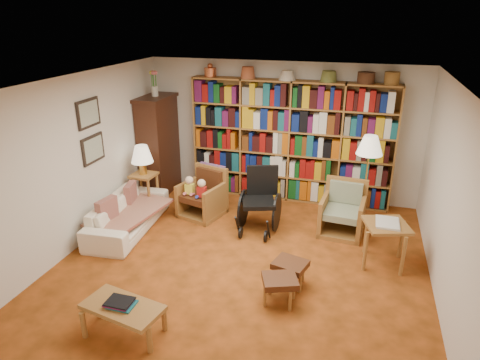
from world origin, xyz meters
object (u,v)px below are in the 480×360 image
at_px(footstool_b, 280,282).
at_px(footstool_a, 290,266).
at_px(side_table_lamp, 144,184).
at_px(coffee_table, 123,309).
at_px(side_table_papers, 386,230).
at_px(armchair_leather, 204,195).
at_px(floor_lamp, 370,149).
at_px(armchair_sage, 342,212).
at_px(sofa, 128,214).
at_px(wheelchair, 260,202).

bearing_deg(footstool_b, footstool_a, 81.53).
bearing_deg(side_table_lamp, coffee_table, -66.17).
bearing_deg(footstool_b, side_table_papers, 45.95).
relative_size(armchair_leather, floor_lamp, 0.55).
bearing_deg(armchair_sage, footstool_a, -107.46).
bearing_deg(armchair_sage, sofa, -164.32).
height_order(wheelchair, side_table_papers, wheelchair).
xyz_separation_m(footstool_a, footstool_b, (-0.06, -0.38, 0.00)).
distance_m(wheelchair, footstool_a, 1.61).
relative_size(footstool_b, coffee_table, 0.54).
height_order(side_table_lamp, armchair_leather, armchair_leather).
xyz_separation_m(armchair_sage, coffee_table, (-2.11, -3.10, 0.01)).
xyz_separation_m(sofa, wheelchair, (2.02, 0.64, 0.20)).
xyz_separation_m(armchair_leather, floor_lamp, (2.66, 0.29, 0.98)).
height_order(sofa, side_table_papers, side_table_papers).
height_order(armchair_leather, side_table_papers, armchair_leather).
bearing_deg(coffee_table, armchair_leather, 94.51).
distance_m(armchair_sage, wheelchair, 1.33).
xyz_separation_m(armchair_leather, wheelchair, (1.06, -0.26, 0.12)).
bearing_deg(sofa, armchair_sage, -78.80).
relative_size(armchair_leather, footstool_b, 1.67).
xyz_separation_m(armchair_sage, side_table_papers, (0.62, -0.84, 0.21)).
bearing_deg(footstool_b, wheelchair, 111.11).
relative_size(armchair_sage, floor_lamp, 0.54).
height_order(sofa, footstool_b, sofa).
bearing_deg(coffee_table, footstool_a, 41.55).
bearing_deg(armchair_leather, coffee_table, -85.49).
bearing_deg(floor_lamp, footstool_a, -113.20).
bearing_deg(armchair_sage, side_table_papers, -53.70).
height_order(sofa, floor_lamp, floor_lamp).
xyz_separation_m(wheelchair, footstool_b, (0.69, -1.80, -0.19)).
bearing_deg(wheelchair, footstool_b, -68.89).
distance_m(sofa, floor_lamp, 3.95).
relative_size(sofa, armchair_sage, 2.19).
height_order(armchair_sage, footstool_b, armchair_sage).
bearing_deg(floor_lamp, coffee_table, -125.72).
bearing_deg(wheelchair, side_table_papers, -16.01).
height_order(floor_lamp, side_table_papers, floor_lamp).
bearing_deg(armchair_sage, armchair_leather, -179.21).
bearing_deg(armchair_leather, floor_lamp, 6.22).
relative_size(side_table_papers, coffee_table, 0.74).
height_order(side_table_lamp, footstool_b, side_table_lamp).
bearing_deg(floor_lamp, armchair_sage, -139.89).
relative_size(wheelchair, footstool_a, 2.14).
relative_size(armchair_leather, coffee_table, 0.90).
distance_m(floor_lamp, side_table_papers, 1.39).
height_order(armchair_sage, floor_lamp, floor_lamp).
distance_m(footstool_b, coffee_table, 1.82).
bearing_deg(coffee_table, side_table_lamp, 113.83).
bearing_deg(floor_lamp, side_table_papers, -74.14).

